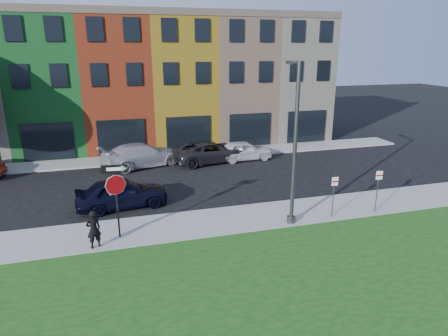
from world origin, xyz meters
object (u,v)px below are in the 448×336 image
object	(u,v)px
sedan_near	(122,193)
man	(94,229)
stop_sign	(116,186)
street_lamp	(294,144)

from	to	relation	value
sedan_near	man	bearing A→B (deg)	157.12
stop_sign	sedan_near	xyz separation A→B (m)	(0.27, 3.60, -1.63)
man	sedan_near	bearing A→B (deg)	-127.86
stop_sign	sedan_near	distance (m)	3.96
sedan_near	street_lamp	distance (m)	9.01
stop_sign	street_lamp	world-z (taller)	street_lamp
man	street_lamp	xyz separation A→B (m)	(8.71, 0.22, 2.85)
stop_sign	street_lamp	distance (m)	7.86
stop_sign	street_lamp	size ratio (longest dim) A/B	0.44
man	street_lamp	world-z (taller)	street_lamp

